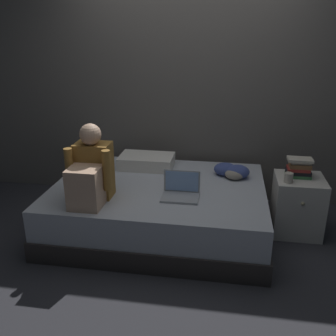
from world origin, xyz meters
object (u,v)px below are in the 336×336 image
object	(u,v)px
bed	(159,207)
nightstand	(297,205)
mug	(289,178)
clothes_pile	(232,171)
laptop	(181,191)
pillow	(147,161)
person_sitting	(91,173)
book_stack	(299,168)

from	to	relation	value
bed	nightstand	distance (m)	1.31
mug	clothes_pile	size ratio (longest dim) A/B	0.26
nightstand	mug	size ratio (longest dim) A/B	6.12
nightstand	laptop	world-z (taller)	laptop
pillow	mug	size ratio (longest dim) A/B	6.22
bed	mug	world-z (taller)	mug
nightstand	mug	bearing A→B (deg)	-137.31
person_sitting	clothes_pile	xyz separation A→B (m)	(1.17, 0.73, -0.19)
bed	pillow	world-z (taller)	pillow
bed	person_sitting	size ratio (longest dim) A/B	3.05
bed	laptop	bearing A→B (deg)	-43.98
mug	clothes_pile	world-z (taller)	mug
laptop	clothes_pile	bearing A→B (deg)	51.22
person_sitting	pillow	xyz separation A→B (m)	(0.29, 0.87, -0.19)
clothes_pile	pillow	bearing A→B (deg)	171.43
person_sitting	pillow	distance (m)	0.93
bed	book_stack	xyz separation A→B (m)	(1.28, 0.21, 0.41)
laptop	person_sitting	bearing A→B (deg)	-165.64
nightstand	mug	world-z (taller)	mug
laptop	pillow	world-z (taller)	laptop
pillow	clothes_pile	world-z (taller)	pillow
person_sitting	mug	bearing A→B (deg)	15.49
laptop	bed	bearing A→B (deg)	136.02
person_sitting	laptop	bearing A→B (deg)	14.36
pillow	book_stack	xyz separation A→B (m)	(1.50, -0.24, 0.11)
nightstand	mug	distance (m)	0.37
bed	nightstand	world-z (taller)	nightstand
bed	person_sitting	world-z (taller)	person_sitting
laptop	clothes_pile	world-z (taller)	laptop
nightstand	book_stack	xyz separation A→B (m)	(-0.02, 0.04, 0.36)
nightstand	person_sitting	bearing A→B (deg)	-162.06
pillow	clothes_pile	bearing A→B (deg)	-8.57
bed	book_stack	bearing A→B (deg)	9.14
bed	mug	size ratio (longest dim) A/B	22.22
clothes_pile	book_stack	bearing A→B (deg)	-10.25
person_sitting	book_stack	bearing A→B (deg)	19.24
bed	nightstand	bearing A→B (deg)	7.33
book_stack	bed	bearing A→B (deg)	-170.86
laptop	mug	size ratio (longest dim) A/B	3.56
pillow	clothes_pile	xyz separation A→B (m)	(0.89, -0.13, -0.01)
book_stack	mug	bearing A→B (deg)	-124.72
laptop	pillow	bearing A→B (deg)	123.78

